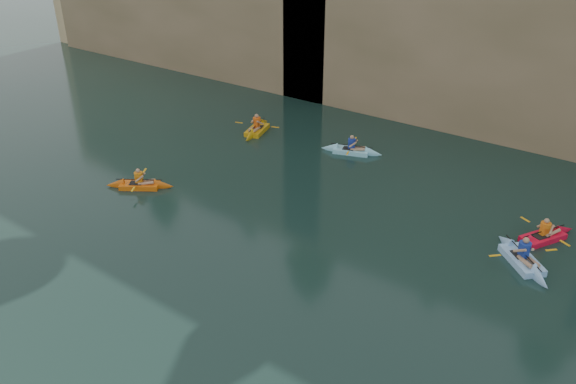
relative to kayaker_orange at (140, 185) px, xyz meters
The scene contains 9 objects.
ground 10.36m from the kayaker_orange, 44.76° to the right, with size 160.00×160.00×0.00m, color black.
cliff_slab_center 18.78m from the kayaker_orange, 58.58° to the left, with size 24.00×2.40×11.40m, color #987B5C.
sea_cave_west 18.21m from the kayaker_orange, 125.99° to the left, with size 4.50×1.00×4.00m, color black.
sea_cave_center 15.11m from the kayaker_orange, 77.12° to the left, with size 3.50×1.00×3.20m, color black.
kayaker_orange is the anchor object (origin of this frame).
kayaker_ltblue_near 15.70m from the kayaker_orange, 14.73° to the left, with size 2.86×2.83×1.28m.
kayaker_red_far 16.50m from the kayaker_orange, 21.22° to the left, with size 2.08×3.05×1.14m.
kayaker_yellow 8.16m from the kayaker_orange, 89.99° to the left, with size 2.44×3.23×1.29m.
kayaker_ltblue_mid 10.35m from the kayaker_orange, 57.50° to the left, with size 3.15×2.22×1.17m.
Camera 1 is at (10.81, -6.53, 11.24)m, focal length 35.00 mm.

